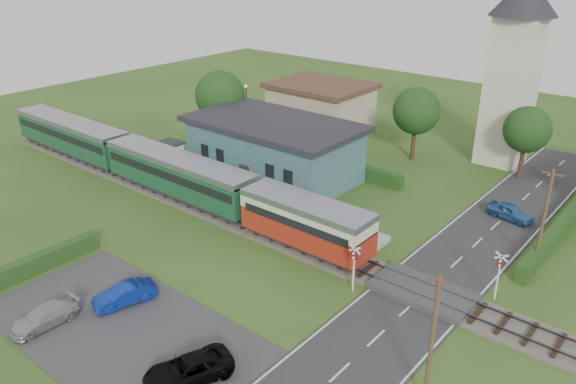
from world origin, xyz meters
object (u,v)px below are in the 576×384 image
Objects in this scene: church_tower at (516,58)px; house_west at (321,106)px; train at (155,165)px; pedestrian_near at (303,208)px; station_building at (274,148)px; car_park_silver at (44,316)px; car_park_blue at (125,294)px; car_park_dark at (188,369)px; crossing_signal_near at (354,261)px; crossing_signal_far at (499,269)px; car_on_road at (510,212)px; pedestrian_far at (179,162)px; equipment_hut at (169,155)px.

church_tower is 21.55m from house_west.
train is 14.66m from pedestrian_near.
station_building reaches higher than car_park_silver.
car_park_blue is 8.12m from car_park_dark.
station_building is 3.58× the size of car_park_dark.
house_west is at bearing 130.11° from crossing_signal_near.
crossing_signal_far is (29.59, 2.39, -0.04)m from train.
crossing_signal_far reaches higher than pedestrian_near.
car_park_dark is (14.50, -23.22, -1.99)m from station_building.
car_park_blue reaches higher than car_on_road.
pedestrian_far reaches higher than car_on_road.
church_tower is 40.38m from car_park_blue.
crossing_signal_far is at bearing -68.28° from pedestrian_far.
equipment_hut is 0.78× the size of crossing_signal_far.
car_park_silver is 23.00m from pedestrian_far.
church_tower reaches higher than car_park_silver.
station_building is at bearing 164.37° from crossing_signal_far.
pedestrian_near is 15.16m from pedestrian_far.
car_park_silver is (-11.53, -14.09, -1.49)m from crossing_signal_near.
equipment_hut reaches higher than car_on_road.
equipment_hut is at bearing 149.67° from car_park_blue.
car_park_blue is (11.61, -35.33, -2.10)m from house_west.
house_west is (-20.00, -3.00, -7.43)m from church_tower.
car_park_silver is at bearing -126.14° from pedestrian_far.
train reaches higher than car_park_dark.
crossing_signal_near is at bearing -80.44° from pedestrian_far.
train is 11.87× the size of car_on_road.
crossing_signal_far is (8.60, -23.61, -8.08)m from church_tower.
church_tower is at bearing -98.29° from pedestrian_near.
house_west reaches higher than car_park_silver.
station_building is 23.89m from church_tower.
crossing_signal_near is (22.39, -2.41, -0.04)m from train.
car_park_silver is 0.88× the size of car_park_dark.
crossing_signal_far is (23.60, -6.60, -0.55)m from station_building.
car_park_silver is (-18.73, -18.89, -1.49)m from crossing_signal_far.
car_park_dark is at bearing 178.74° from car_on_road.
pedestrian_near reaches higher than car_park_blue.
car_park_blue is at bearing -134.61° from crossing_signal_near.
pedestrian_far is (-11.62, 19.84, 0.71)m from car_park_silver.
church_tower is (23.00, 22.80, 8.48)m from equipment_hut.
train is 29.84m from car_on_road.
house_west is 40.77m from car_park_silver.
crossing_signal_far reaches higher than car_park_dark.
car_park_blue is at bearing -72.78° from station_building.
car_on_road is 34.11m from car_park_silver.
pedestrian_far is (-15.15, 0.62, -0.04)m from pedestrian_near.
house_west is 24.34m from pedestrian_near.
equipment_hut is 1.32m from pedestrian_far.
church_tower is 9.22× the size of pedestrian_near.
equipment_hut is at bearing 5.87° from pedestrian_near.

